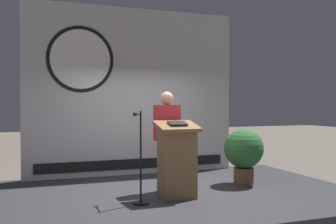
{
  "coord_description": "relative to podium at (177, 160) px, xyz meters",
  "views": [
    {
      "loc": [
        -2.12,
        -5.91,
        1.76
      ],
      "look_at": [
        0.08,
        0.03,
        1.62
      ],
      "focal_mm": 41.42,
      "sensor_mm": 36.0,
      "label": 1
    }
  ],
  "objects": [
    {
      "name": "podium",
      "position": [
        0.0,
        0.0,
        0.0
      ],
      "size": [
        0.64,
        0.5,
        1.19
      ],
      "color": "olive",
      "rests_on": "stage_platform"
    },
    {
      "name": "ground_plane",
      "position": [
        -0.08,
        0.37,
        -0.88
      ],
      "size": [
        40.0,
        40.0,
        0.0
      ],
      "primitive_type": "plane",
      "color": "#6B6056"
    },
    {
      "name": "microphone_stand",
      "position": [
        -0.63,
        -0.11,
        -0.12
      ],
      "size": [
        0.24,
        0.46,
        1.35
      ],
      "color": "black",
      "rests_on": "stage_platform"
    },
    {
      "name": "speaker_person",
      "position": [
        0.01,
        0.48,
        0.26
      ],
      "size": [
        0.4,
        0.26,
        1.66
      ],
      "color": "black",
      "rests_on": "stage_platform"
    },
    {
      "name": "banner_display",
      "position": [
        -0.12,
        2.22,
        1.13
      ],
      "size": [
        4.4,
        0.12,
        3.42
      ],
      "color": "silver",
      "rests_on": "stage_platform"
    },
    {
      "name": "stage_platform",
      "position": [
        -0.08,
        0.37,
        -0.73
      ],
      "size": [
        6.4,
        4.0,
        0.3
      ],
      "primitive_type": "cube",
      "color": "#333338",
      "rests_on": "ground"
    },
    {
      "name": "potted_plant",
      "position": [
        1.51,
        0.53,
        0.02
      ],
      "size": [
        0.71,
        0.71,
        1.01
      ],
      "color": "brown",
      "rests_on": "stage_platform"
    }
  ]
}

